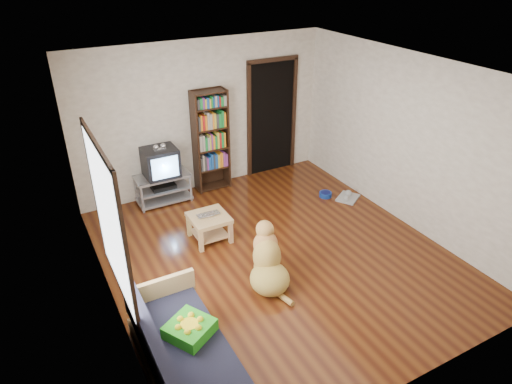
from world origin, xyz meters
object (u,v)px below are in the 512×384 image
dog_bowl (325,194)px  tv_stand (163,187)px  grey_rag (348,198)px  crt_tv (160,162)px  laptop (210,216)px  green_cushion (190,329)px  coffee_table (209,223)px  sofa (185,360)px  dog (268,263)px  bookshelf (210,136)px

dog_bowl → tv_stand: size_ratio=0.24×
grey_rag → dog_bowl: bearing=140.2°
crt_tv → laptop: bearing=-81.0°
laptop → dog_bowl: bearing=7.8°
green_cushion → crt_tv: size_ratio=0.71×
coffee_table → laptop: bearing=-90.0°
green_cushion → sofa: (-0.12, -0.15, -0.23)m
coffee_table → dog: dog is taller
grey_rag → bookshelf: bearing=141.1°
dog → crt_tv: bearing=100.5°
dog_bowl → grey_rag: size_ratio=0.55×
grey_rag → bookshelf: bookshelf is taller
laptop → coffee_table: size_ratio=0.62×
laptop → crt_tv: bearing=99.9°
crt_tv → sofa: (-0.97, -3.65, -0.48)m
dog_bowl → dog: (-2.04, -1.52, 0.26)m
grey_rag → crt_tv: crt_tv is taller
grey_rag → crt_tv: (-2.84, 1.45, 0.73)m
green_cushion → coffee_table: green_cushion is taller
sofa → dog_bowl: bearing=34.9°
tv_stand → bookshelf: size_ratio=0.50×
green_cushion → dog_bowl: 4.12m
crt_tv → sofa: bearing=-104.9°
coffee_table → dog: 1.30m
tv_stand → crt_tv: (0.00, 0.02, 0.47)m
dog_bowl → sofa: size_ratio=0.12×
coffee_table → grey_rag: bearing=-0.0°
dog_bowl → green_cushion: bearing=-145.8°
grey_rag → crt_tv: size_ratio=0.69×
tv_stand → coffee_table: 1.45m
green_cushion → sofa: 0.30m
laptop → sofa: (-1.21, -2.17, -0.15)m
grey_rag → sofa: bearing=-150.0°
crt_tv → bookshelf: bookshelf is taller
green_cushion → bookshelf: bookshelf is taller
green_cushion → dog: dog is taller
sofa → coffee_table: sofa is taller
grey_rag → laptop: bearing=-179.4°
crt_tv → coffee_table: crt_tv is taller
green_cushion → laptop: size_ratio=1.21×
crt_tv → sofa: 3.81m
green_cushion → grey_rag: 4.25m
dog_bowl → grey_rag: bearing=-39.8°
dog_bowl → coffee_table: 2.33m
green_cushion → dog_bowl: size_ratio=1.88×
tv_stand → bookshelf: bearing=5.6°
green_cushion → bookshelf: size_ratio=0.23×
sofa → dog: 1.75m
tv_stand → sofa: (-0.97, -3.63, -0.01)m
grey_rag → green_cushion: bearing=-150.9°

